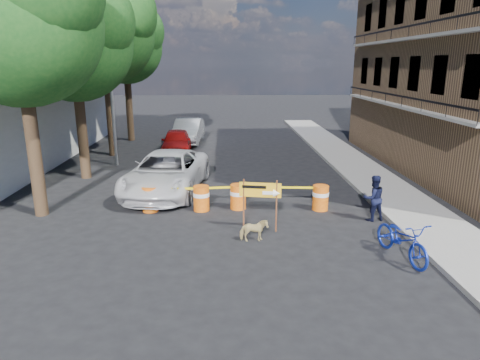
{
  "coord_description": "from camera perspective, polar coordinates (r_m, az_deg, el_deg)",
  "views": [
    {
      "loc": [
        -0.44,
        -12.29,
        5.09
      ],
      "look_at": [
        0.09,
        1.57,
        1.3
      ],
      "focal_mm": 32.0,
      "sensor_mm": 36.0,
      "label": 1
    }
  ],
  "objects": [
    {
      "name": "barrel_mid_left",
      "position": [
        15.28,
        -5.18,
        -2.37
      ],
      "size": [
        0.58,
        0.58,
        0.9
      ],
      "color": "#D3450C",
      "rests_on": "ground"
    },
    {
      "name": "sidewalk_east",
      "position": [
        20.09,
        17.2,
        0.13
      ],
      "size": [
        2.4,
        40.0,
        0.15
      ],
      "primitive_type": "cube",
      "color": "gray",
      "rests_on": "ground"
    },
    {
      "name": "tree_near",
      "position": [
        15.67,
        -27.34,
        18.33
      ],
      "size": [
        5.46,
        5.2,
        9.15
      ],
      "color": "#332316",
      "rests_on": "ground"
    },
    {
      "name": "tree_mid_b",
      "position": [
        25.15,
        -17.56,
        18.32
      ],
      "size": [
        5.67,
        5.4,
        9.62
      ],
      "color": "#332316",
      "rests_on": "ground"
    },
    {
      "name": "sedan_silver",
      "position": [
        28.59,
        -6.92,
        6.51
      ],
      "size": [
        1.94,
        4.84,
        1.56
      ],
      "primitive_type": "imported",
      "rotation": [
        0.0,
        0.0,
        -0.06
      ],
      "color": "silver",
      "rests_on": "ground"
    },
    {
      "name": "barrel_far_right",
      "position": [
        15.55,
        10.68,
        -2.27
      ],
      "size": [
        0.58,
        0.58,
        0.9
      ],
      "color": "#D3450C",
      "rests_on": "ground"
    },
    {
      "name": "barrel_far_left",
      "position": [
        15.47,
        -11.9,
        -2.42
      ],
      "size": [
        0.58,
        0.58,
        0.9
      ],
      "color": "#D3450C",
      "rests_on": "ground"
    },
    {
      "name": "suv_white",
      "position": [
        17.56,
        -9.82,
        0.96
      ],
      "size": [
        3.46,
        6.16,
        1.62
      ],
      "primitive_type": "imported",
      "rotation": [
        0.0,
        0.0,
        -0.13
      ],
      "color": "silver",
      "rests_on": "ground"
    },
    {
      "name": "pedestrian",
      "position": [
        14.86,
        17.37,
        -2.31
      ],
      "size": [
        0.85,
        0.72,
        1.55
      ],
      "primitive_type": "imported",
      "rotation": [
        0.0,
        0.0,
        3.34
      ],
      "color": "black",
      "rests_on": "ground"
    },
    {
      "name": "tree_mid_a",
      "position": [
        20.32,
        -21.17,
        16.89
      ],
      "size": [
        5.25,
        5.0,
        8.68
      ],
      "color": "#332316",
      "rests_on": "ground"
    },
    {
      "name": "detour_sign",
      "position": [
        13.14,
        3.35,
        -1.92
      ],
      "size": [
        1.28,
        0.38,
        1.67
      ],
      "rotation": [
        0.0,
        0.0,
        -0.18
      ],
      "color": "#592D19",
      "rests_on": "ground"
    },
    {
      "name": "bicycle",
      "position": [
        12.12,
        21.03,
        -5.1
      ],
      "size": [
        1.0,
        1.28,
        2.16
      ],
      "primitive_type": "imported",
      "rotation": [
        0.0,
        0.0,
        0.24
      ],
      "color": "#152CAF",
      "rests_on": "ground"
    },
    {
      "name": "dog",
      "position": [
        12.66,
        1.85,
        -6.75
      ],
      "size": [
        0.84,
        0.43,
        0.69
      ],
      "primitive_type": "imported",
      "rotation": [
        0.0,
        0.0,
        1.65
      ],
      "color": "tan",
      "rests_on": "ground"
    },
    {
      "name": "tree_far",
      "position": [
        29.98,
        -14.95,
        16.95
      ],
      "size": [
        5.04,
        4.8,
        8.84
      ],
      "color": "#332316",
      "rests_on": "ground"
    },
    {
      "name": "barrel_mid_right",
      "position": [
        15.4,
        -0.25,
        -2.17
      ],
      "size": [
        0.58,
        0.58,
        0.9
      ],
      "color": "#D3450C",
      "rests_on": "ground"
    },
    {
      "name": "streetlamp",
      "position": [
        22.49,
        -16.74,
        12.84
      ],
      "size": [
        1.25,
        0.18,
        8.0
      ],
      "color": "gray",
      "rests_on": "ground"
    },
    {
      "name": "ground",
      "position": [
        13.31,
        -0.11,
        -7.2
      ],
      "size": [
        120.0,
        120.0,
        0.0
      ],
      "primitive_type": "plane",
      "color": "black",
      "rests_on": "ground"
    },
    {
      "name": "sedan_red",
      "position": [
        25.33,
        -8.46,
        5.12
      ],
      "size": [
        1.8,
        4.12,
        1.38
      ],
      "primitive_type": "imported",
      "rotation": [
        0.0,
        0.0,
        0.04
      ],
      "color": "maroon",
      "rests_on": "ground"
    }
  ]
}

